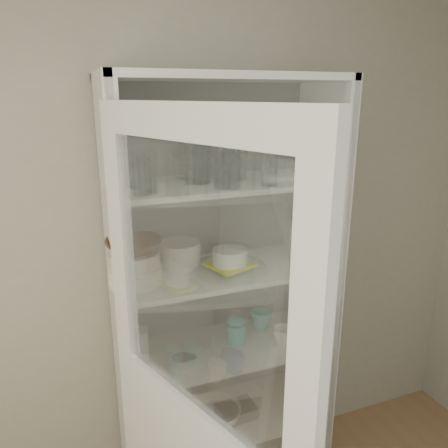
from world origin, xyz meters
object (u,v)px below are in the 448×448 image
object	(u,v)px
terracotta_bowl	(134,246)
cream_dish	(215,414)
measuring_cups	(182,361)
goblet_2	(210,157)
white_canister	(137,344)
cream_bowl	(134,259)
glass_platter	(230,268)
grey_bowl_stack	(305,241)
pantry_cabinet	(219,323)
goblet_1	(185,161)
goblet_3	(299,156)
plate_stack_front	(135,275)
mug_blue	(303,324)
plate_stack_back	(180,254)
goblet_0	(181,160)
yellow_trivet	(230,265)
tin_box	(236,411)
teal_jar	(236,331)
mug_white	(283,336)
mug_teal	(261,320)
white_ramekin	(230,256)

from	to	relation	value
terracotta_bowl	cream_dish	size ratio (longest dim) A/B	0.89
measuring_cups	cream_dish	distance (m)	0.42
goblet_2	white_canister	distance (m)	0.91
cream_bowl	glass_platter	size ratio (longest dim) A/B	0.64
goblet_2	grey_bowl_stack	bearing A→B (deg)	-17.11
pantry_cabinet	glass_platter	world-z (taller)	pantry_cabinet
goblet_1	goblet_3	distance (m)	0.56
plate_stack_front	terracotta_bowl	bearing A→B (deg)	0.00
mug_blue	cream_dish	bearing A→B (deg)	173.85
mug_blue	white_canister	bearing A→B (deg)	169.01
plate_stack_front	white_canister	distance (m)	0.37
pantry_cabinet	measuring_cups	bearing A→B (deg)	-147.86
plate_stack_front	goblet_1	bearing A→B (deg)	23.71
goblet_3	plate_stack_back	xyz separation A→B (m)	(-0.59, 0.03, -0.42)
terracotta_bowl	cream_dish	distance (m)	0.99
goblet_0	cream_dish	xyz separation A→B (m)	(0.10, -0.14, -1.24)
white_canister	plate_stack_back	bearing A→B (deg)	12.95
goblet_0	measuring_cups	world-z (taller)	goblet_0
yellow_trivet	terracotta_bowl	bearing A→B (deg)	177.80
cream_dish	white_canister	bearing A→B (deg)	167.48
white_canister	tin_box	distance (m)	0.64
grey_bowl_stack	tin_box	distance (m)	0.92
teal_jar	cream_dish	distance (m)	0.43
goblet_0	mug_blue	bearing A→B (deg)	-15.23
goblet_3	plate_stack_front	size ratio (longest dim) A/B	0.70
pantry_cabinet	plate_stack_front	size ratio (longest dim) A/B	9.36
goblet_0	white_canister	bearing A→B (deg)	-165.40
goblet_3	glass_platter	distance (m)	0.63
goblet_3	mug_white	xyz separation A→B (m)	(-0.15, -0.18, -0.83)
terracotta_bowl	yellow_trivet	distance (m)	0.44
plate_stack_back	grey_bowl_stack	world-z (taller)	grey_bowl_stack
cream_bowl	yellow_trivet	distance (m)	0.43
pantry_cabinet	mug_teal	size ratio (longest dim) A/B	19.47
pantry_cabinet	measuring_cups	xyz separation A→B (m)	(-0.23, -0.15, -0.06)
goblet_0	tin_box	world-z (taller)	goblet_0
measuring_cups	terracotta_bowl	bearing A→B (deg)	161.01
grey_bowl_stack	goblet_2	bearing A→B (deg)	162.89
plate_stack_front	mug_teal	bearing A→B (deg)	8.22
goblet_0	goblet_1	distance (m)	0.02
plate_stack_back	white_ramekin	xyz separation A→B (m)	(0.19, -0.14, 0.01)
goblet_0	tin_box	bearing A→B (deg)	-35.42
goblet_3	tin_box	xyz separation A→B (m)	(-0.36, -0.11, -1.25)
mug_blue	tin_box	size ratio (longest dim) A/B	0.62
white_canister	tin_box	size ratio (longest dim) A/B	0.71
yellow_trivet	mug_white	bearing A→B (deg)	-14.31
mug_blue	mug_teal	distance (m)	0.21
goblet_1	white_canister	bearing A→B (deg)	-170.33
grey_bowl_stack	tin_box	world-z (taller)	grey_bowl_stack
goblet_0	grey_bowl_stack	bearing A→B (deg)	-12.94
goblet_0	glass_platter	xyz separation A→B (m)	(0.17, -0.15, -0.47)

